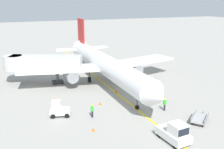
{
  "coord_description": "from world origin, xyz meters",
  "views": [
    {
      "loc": [
        -15.71,
        -29.32,
        13.94
      ],
      "look_at": [
        -0.7,
        7.06,
        2.5
      ],
      "focal_mm": 41.46,
      "sensor_mm": 36.0,
      "label": 1
    }
  ],
  "objects": [
    {
      "name": "safety_cone_wingtip_right",
      "position": [
        -4.61,
        1.75,
        0.22
      ],
      "size": [
        0.36,
        0.36,
        0.44
      ],
      "primitive_type": "cone",
      "color": "orange",
      "rests_on": "ground"
    },
    {
      "name": "safety_cone_nose_right",
      "position": [
        -0.62,
        5.43,
        0.22
      ],
      "size": [
        0.36,
        0.36,
        0.44
      ],
      "primitive_type": "cone",
      "color": "orange",
      "rests_on": "ground"
    },
    {
      "name": "ground_crew_marshaller",
      "position": [
        2.48,
        -3.19,
        0.91
      ],
      "size": [
        0.36,
        0.24,
        1.7
      ],
      "color": "#26262D",
      "rests_on": "ground"
    },
    {
      "name": "safety_cone_nose_left",
      "position": [
        -0.53,
        14.42,
        0.22
      ],
      "size": [
        0.36,
        0.36,
        0.44
      ],
      "primitive_type": "cone",
      "color": "orange",
      "rests_on": "ground"
    },
    {
      "name": "jet_bridge",
      "position": [
        -11.06,
        14.79,
        3.54
      ],
      "size": [
        12.78,
        7.65,
        4.85
      ],
      "color": "beige",
      "rests_on": "ground"
    },
    {
      "name": "safety_cone_wingtip_left",
      "position": [
        -7.86,
        -4.89,
        0.22
      ],
      "size": [
        0.36,
        0.36,
        0.44
      ],
      "primitive_type": "cone",
      "color": "orange",
      "rests_on": "ground"
    },
    {
      "name": "taxi_line_yellow",
      "position": [
        -0.7,
        5.0,
        0.0
      ],
      "size": [
        0.8,
        80.0,
        0.01
      ],
      "primitive_type": "cube",
      "rotation": [
        0.0,
        0.0,
        0.01
      ],
      "color": "yellow",
      "rests_on": "ground"
    },
    {
      "name": "ground_crew_wing_walker",
      "position": [
        -6.85,
        -1.52,
        0.91
      ],
      "size": [
        0.36,
        0.24,
        1.7
      ],
      "color": "#26262D",
      "rests_on": "ground"
    },
    {
      "name": "pushback_tug",
      "position": [
        -0.93,
        -10.12,
        0.99
      ],
      "size": [
        2.24,
        3.77,
        2.2
      ],
      "color": "silver",
      "rests_on": "ground"
    },
    {
      "name": "safety_cone_tail_area",
      "position": [
        -10.1,
        5.9,
        0.22
      ],
      "size": [
        0.36,
        0.36,
        0.44
      ],
      "primitive_type": "cone",
      "color": "orange",
      "rests_on": "ground"
    },
    {
      "name": "baggage_tug_near_wing",
      "position": [
        -10.58,
        0.33,
        0.93
      ],
      "size": [
        2.67,
        1.91,
        2.1
      ],
      "color": "silver",
      "rests_on": "ground"
    },
    {
      "name": "ground_plane",
      "position": [
        0.0,
        0.0,
        0.0
      ],
      "size": [
        300.0,
        300.0,
        0.0
      ],
      "primitive_type": "plane",
      "color": "#9E9B93"
    },
    {
      "name": "belt_loader_forward_hold",
      "position": [
        4.68,
        2.59,
        0.78
      ],
      "size": [
        4.08,
        4.7,
        2.59
      ],
      "color": "silver",
      "rests_on": "ground"
    },
    {
      "name": "airliner",
      "position": [
        -0.7,
        10.6,
        3.42
      ],
      "size": [
        28.61,
        35.22,
        10.1
      ],
      "color": "white",
      "rests_on": "ground"
    },
    {
      "name": "baggage_cart_loaded",
      "position": [
        4.46,
        -7.59,
        0.47
      ],
      "size": [
        3.44,
        2.97,
        0.94
      ],
      "color": "#A5A5A8",
      "rests_on": "ground"
    }
  ]
}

